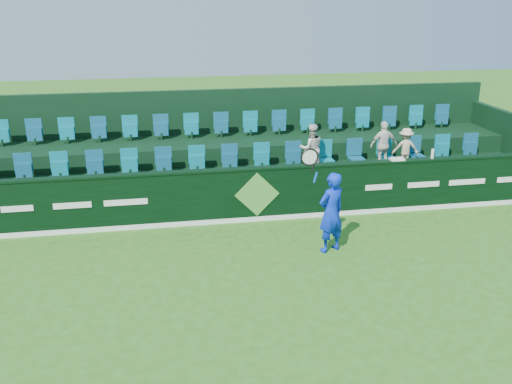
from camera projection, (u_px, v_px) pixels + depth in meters
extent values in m
plane|color=#316417|center=(295.00, 301.00, 10.36)|extent=(60.00, 60.00, 0.00)
cube|color=black|center=(256.00, 195.00, 13.87)|extent=(16.00, 0.20, 1.30)
cube|color=black|center=(256.00, 168.00, 13.64)|extent=(16.00, 0.24, 0.05)
cube|color=white|center=(257.00, 219.00, 13.96)|extent=(16.00, 0.02, 0.12)
cube|color=#4D9737|center=(257.00, 194.00, 13.74)|extent=(1.10, 0.02, 1.10)
cube|color=white|center=(17.00, 209.00, 12.83)|extent=(0.70, 0.01, 0.14)
cube|color=white|center=(72.00, 205.00, 13.03)|extent=(0.85, 0.01, 0.14)
cube|color=white|center=(126.00, 202.00, 13.23)|extent=(1.00, 0.01, 0.14)
cube|color=white|center=(379.00, 187.00, 14.26)|extent=(0.70, 0.01, 0.14)
cube|color=white|center=(424.00, 185.00, 14.46)|extent=(0.85, 0.01, 0.14)
cube|color=white|center=(467.00, 182.00, 14.66)|extent=(1.00, 0.01, 0.14)
cube|color=white|center=(509.00, 179.00, 14.86)|extent=(0.70, 0.01, 0.14)
cube|color=black|center=(249.00, 190.00, 14.97)|extent=(16.00, 2.00, 0.80)
cube|color=black|center=(238.00, 161.00, 16.65)|extent=(16.00, 1.80, 1.30)
cube|color=black|center=(233.00, 132.00, 17.37)|extent=(16.00, 0.20, 2.60)
cube|color=black|center=(506.00, 146.00, 16.93)|extent=(0.20, 4.00, 2.00)
cube|color=#0A7688|center=(246.00, 160.00, 15.11)|extent=(13.50, 0.50, 0.60)
cube|color=#0A7688|center=(236.00, 127.00, 16.62)|extent=(13.50, 0.50, 0.60)
imported|color=#0C2BD0|center=(331.00, 212.00, 12.11)|extent=(0.76, 0.65, 1.77)
cylinder|color=#143FBF|center=(315.00, 177.00, 11.67)|extent=(0.10, 0.04, 0.22)
cylinder|color=black|center=(313.00, 168.00, 11.60)|extent=(0.09, 0.03, 0.20)
torus|color=black|center=(309.00, 157.00, 11.50)|extent=(0.46, 0.04, 0.46)
cylinder|color=silver|center=(309.00, 157.00, 11.50)|extent=(0.38, 0.01, 0.38)
imported|color=silver|center=(311.00, 148.00, 14.92)|extent=(0.64, 0.50, 1.30)
imported|color=silver|center=(383.00, 145.00, 15.26)|extent=(0.77, 0.36, 1.29)
imported|color=#C8B38D|center=(405.00, 148.00, 15.40)|extent=(0.78, 0.56, 1.08)
cube|color=white|center=(397.00, 159.00, 14.22)|extent=(0.35, 0.23, 0.05)
cylinder|color=white|center=(433.00, 154.00, 14.35)|extent=(0.08, 0.08, 0.24)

